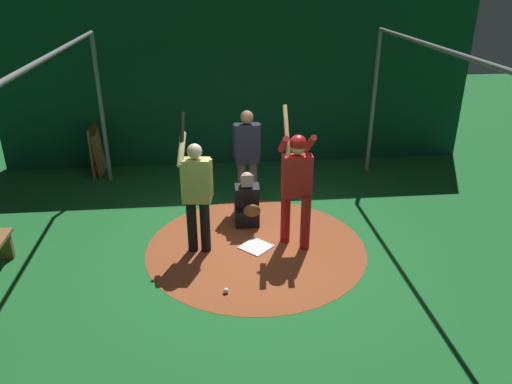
{
  "coord_description": "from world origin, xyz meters",
  "views": [
    {
      "loc": [
        6.6,
        -0.67,
        3.95
      ],
      "look_at": [
        0.0,
        0.0,
        0.95
      ],
      "focal_mm": 34.45,
      "sensor_mm": 36.0,
      "label": 1
    }
  ],
  "objects_px": {
    "batter": "(296,180)",
    "home_plate": "(256,247)",
    "visitor": "(196,191)",
    "bat_rack": "(98,148)",
    "catcher": "(247,204)",
    "umpire": "(247,154)",
    "baseball_0": "(226,291)"
  },
  "relations": [
    {
      "from": "batter",
      "to": "baseball_0",
      "type": "relative_size",
      "value": 28.94
    },
    {
      "from": "home_plate",
      "to": "batter",
      "type": "height_order",
      "value": "batter"
    },
    {
      "from": "batter",
      "to": "bat_rack",
      "type": "distance_m",
      "value": 5.13
    },
    {
      "from": "home_plate",
      "to": "baseball_0",
      "type": "xyz_separation_m",
      "value": [
        1.15,
        -0.52,
        0.03
      ]
    },
    {
      "from": "home_plate",
      "to": "visitor",
      "type": "relative_size",
      "value": 0.2
    },
    {
      "from": "catcher",
      "to": "visitor",
      "type": "distance_m",
      "value": 1.27
    },
    {
      "from": "home_plate",
      "to": "catcher",
      "type": "distance_m",
      "value": 0.85
    },
    {
      "from": "catcher",
      "to": "umpire",
      "type": "xyz_separation_m",
      "value": [
        -0.71,
        0.06,
        0.64
      ]
    },
    {
      "from": "catcher",
      "to": "visitor",
      "type": "relative_size",
      "value": 0.46
    },
    {
      "from": "catcher",
      "to": "baseball_0",
      "type": "height_order",
      "value": "catcher"
    },
    {
      "from": "umpire",
      "to": "bat_rack",
      "type": "height_order",
      "value": "umpire"
    },
    {
      "from": "home_plate",
      "to": "bat_rack",
      "type": "distance_m",
      "value": 4.73
    },
    {
      "from": "visitor",
      "to": "catcher",
      "type": "bearing_deg",
      "value": 140.39
    },
    {
      "from": "home_plate",
      "to": "bat_rack",
      "type": "xyz_separation_m",
      "value": [
        -3.61,
        -3.03,
        0.48
      ]
    },
    {
      "from": "batter",
      "to": "home_plate",
      "type": "bearing_deg",
      "value": -86.26
    },
    {
      "from": "umpire",
      "to": "visitor",
      "type": "xyz_separation_m",
      "value": [
        1.47,
        -0.87,
        -0.01
      ]
    },
    {
      "from": "home_plate",
      "to": "baseball_0",
      "type": "bearing_deg",
      "value": -24.39
    },
    {
      "from": "batter",
      "to": "bat_rack",
      "type": "xyz_separation_m",
      "value": [
        -3.57,
        -3.64,
        -0.61
      ]
    },
    {
      "from": "batter",
      "to": "baseball_0",
      "type": "bearing_deg",
      "value": -43.54
    },
    {
      "from": "visitor",
      "to": "bat_rack",
      "type": "relative_size",
      "value": 1.77
    },
    {
      "from": "home_plate",
      "to": "umpire",
      "type": "height_order",
      "value": "umpire"
    },
    {
      "from": "visitor",
      "to": "umpire",
      "type": "bearing_deg",
      "value": 156.46
    },
    {
      "from": "batter",
      "to": "baseball_0",
      "type": "distance_m",
      "value": 1.95
    },
    {
      "from": "batter",
      "to": "catcher",
      "type": "height_order",
      "value": "batter"
    },
    {
      "from": "batter",
      "to": "umpire",
      "type": "distance_m",
      "value": 1.57
    },
    {
      "from": "catcher",
      "to": "bat_rack",
      "type": "relative_size",
      "value": 0.82
    },
    {
      "from": "visitor",
      "to": "bat_rack",
      "type": "bearing_deg",
      "value": -141.95
    },
    {
      "from": "catcher",
      "to": "umpire",
      "type": "relative_size",
      "value": 0.54
    },
    {
      "from": "visitor",
      "to": "bat_rack",
      "type": "xyz_separation_m",
      "value": [
        -3.6,
        -2.15,
        -0.51
      ]
    },
    {
      "from": "catcher",
      "to": "umpire",
      "type": "height_order",
      "value": "umpire"
    },
    {
      "from": "catcher",
      "to": "visitor",
      "type": "xyz_separation_m",
      "value": [
        0.76,
        -0.81,
        0.63
      ]
    },
    {
      "from": "baseball_0",
      "to": "bat_rack",
      "type": "bearing_deg",
      "value": -152.22
    }
  ]
}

